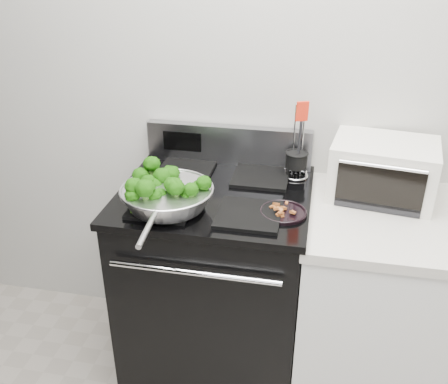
% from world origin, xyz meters
% --- Properties ---
extents(back_wall, '(4.00, 0.02, 2.70)m').
position_xyz_m(back_wall, '(0.00, 1.75, 1.35)').
color(back_wall, beige).
rests_on(back_wall, ground).
extents(gas_range, '(0.79, 0.69, 1.13)m').
position_xyz_m(gas_range, '(-0.30, 1.41, 0.49)').
color(gas_range, black).
rests_on(gas_range, floor).
extents(counter, '(0.62, 0.68, 0.92)m').
position_xyz_m(counter, '(0.39, 1.41, 0.46)').
color(counter, white).
rests_on(counter, floor).
extents(skillet, '(0.36, 0.58, 0.08)m').
position_xyz_m(skillet, '(-0.45, 1.24, 1.01)').
color(skillet, silver).
rests_on(skillet, gas_range).
extents(broccoli_pile, '(0.29, 0.29, 0.10)m').
position_xyz_m(broccoli_pile, '(-0.45, 1.24, 1.03)').
color(broccoli_pile, black).
rests_on(broccoli_pile, skillet).
extents(bacon_plate, '(0.18, 0.18, 0.04)m').
position_xyz_m(bacon_plate, '(-0.00, 1.28, 0.97)').
color(bacon_plate, black).
rests_on(bacon_plate, gas_range).
extents(utensil_holder, '(0.11, 0.11, 0.34)m').
position_xyz_m(utensil_holder, '(0.02, 1.63, 1.01)').
color(utensil_holder, silver).
rests_on(utensil_holder, gas_range).
extents(toaster_oven, '(0.45, 0.37, 0.24)m').
position_xyz_m(toaster_oven, '(0.37, 1.58, 1.04)').
color(toaster_oven, white).
rests_on(toaster_oven, counter).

